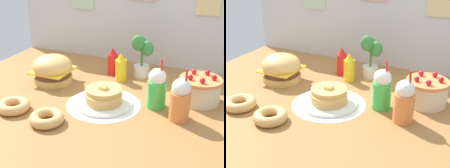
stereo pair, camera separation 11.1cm
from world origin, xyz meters
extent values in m
cube|color=#9E6B38|center=(0.00, 0.00, -0.01)|extent=(2.34, 1.75, 0.02)
cube|color=silver|center=(0.00, 0.87, 0.44)|extent=(2.34, 0.03, 0.88)
cube|color=beige|center=(0.55, 0.85, 0.57)|extent=(0.19, 0.01, 0.21)
cylinder|color=white|center=(0.05, -0.01, 0.00)|extent=(0.50, 0.50, 0.00)
cylinder|color=#DBA859|center=(-0.47, 0.19, 0.03)|extent=(0.29, 0.29, 0.05)
cylinder|color=#59331E|center=(-0.47, 0.19, 0.07)|extent=(0.27, 0.27, 0.04)
cube|color=yellow|center=(-0.47, 0.19, 0.10)|extent=(0.28, 0.28, 0.01)
ellipsoid|color=#E5B260|center=(-0.47, 0.19, 0.13)|extent=(0.30, 0.30, 0.17)
cylinder|color=white|center=(0.05, -0.01, 0.01)|extent=(0.39, 0.39, 0.02)
cylinder|color=#E0AD5B|center=(0.05, -0.01, 0.04)|extent=(0.24, 0.24, 0.03)
cylinder|color=#E0AD5B|center=(0.05, -0.01, 0.07)|extent=(0.25, 0.25, 0.03)
cylinder|color=#E0AD5B|center=(0.05, 0.00, 0.10)|extent=(0.24, 0.24, 0.03)
cube|color=#F7E072|center=(0.05, -0.01, 0.13)|extent=(0.05, 0.05, 0.02)
cylinder|color=beige|center=(0.62, 0.30, 0.07)|extent=(0.27, 0.27, 0.15)
cylinder|color=#EA8C4C|center=(0.62, 0.30, 0.16)|extent=(0.28, 0.28, 0.02)
sphere|color=red|center=(0.70, 0.30, 0.19)|extent=(0.04, 0.04, 0.04)
sphere|color=red|center=(0.65, 0.37, 0.19)|extent=(0.04, 0.04, 0.04)
sphere|color=red|center=(0.56, 0.35, 0.19)|extent=(0.04, 0.04, 0.04)
sphere|color=red|center=(0.56, 0.24, 0.19)|extent=(0.04, 0.04, 0.04)
sphere|color=red|center=(0.64, 0.22, 0.19)|extent=(0.04, 0.04, 0.04)
cylinder|color=red|center=(-0.11, 0.51, 0.08)|extent=(0.09, 0.09, 0.17)
cone|color=red|center=(-0.11, 0.51, 0.20)|extent=(0.07, 0.07, 0.06)
cylinder|color=yellow|center=(0.00, 0.42, 0.08)|extent=(0.09, 0.09, 0.17)
cone|color=yellow|center=(0.00, 0.42, 0.20)|extent=(0.07, 0.07, 0.06)
cylinder|color=green|center=(0.38, 0.10, 0.09)|extent=(0.12, 0.12, 0.18)
sphere|color=white|center=(0.38, 0.10, 0.21)|extent=(0.11, 0.11, 0.11)
cylinder|color=red|center=(0.40, 0.10, 0.25)|extent=(0.01, 0.03, 0.18)
cylinder|color=orange|center=(0.55, 0.00, 0.09)|extent=(0.12, 0.12, 0.18)
sphere|color=white|center=(0.55, 0.00, 0.21)|extent=(0.11, 0.11, 0.11)
cylinder|color=red|center=(0.57, 0.00, 0.25)|extent=(0.01, 0.05, 0.18)
torus|color=tan|center=(-0.45, -0.31, 0.03)|extent=(0.21, 0.21, 0.06)
torus|color=#F2E5C6|center=(-0.45, -0.31, 0.04)|extent=(0.20, 0.20, 0.05)
torus|color=tan|center=(-0.17, -0.36, 0.03)|extent=(0.21, 0.21, 0.06)
torus|color=brown|center=(-0.17, -0.36, 0.04)|extent=(0.20, 0.20, 0.05)
cylinder|color=white|center=(0.12, 0.56, 0.05)|extent=(0.12, 0.12, 0.09)
cylinder|color=#4C7238|center=(0.12, 0.56, 0.17)|extent=(0.02, 0.02, 0.16)
ellipsoid|color=#38843D|center=(0.16, 0.57, 0.24)|extent=(0.10, 0.07, 0.12)
ellipsoid|color=#38843D|center=(0.10, 0.59, 0.26)|extent=(0.10, 0.07, 0.12)
ellipsoid|color=#38843D|center=(0.09, 0.54, 0.28)|extent=(0.10, 0.07, 0.12)
camera|label=1|loc=(0.85, -1.72, 1.00)|focal=51.05mm
camera|label=2|loc=(0.95, -1.68, 1.00)|focal=51.05mm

